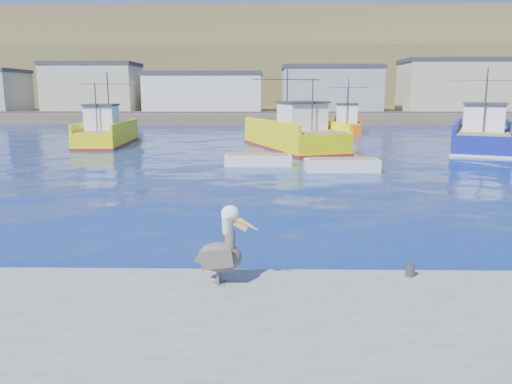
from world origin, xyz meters
TOP-DOWN VIEW (x-y plane):
  - ground at (0.00, 0.00)m, footprint 260.00×260.00m
  - dock_bollards at (0.60, -3.40)m, footprint 36.20×0.20m
  - far_shore at (0.00, 109.20)m, footprint 200.00×81.00m
  - trawler_yellow_a at (-14.46, 30.00)m, footprint 4.79×10.65m
  - trawler_yellow_b at (2.04, 27.19)m, footprint 8.52×13.56m
  - trawler_blue at (17.26, 26.55)m, footprint 8.57×12.71m
  - boat_orange at (8.99, 43.17)m, footprint 4.75×9.05m
  - skiff_mid at (-0.77, 17.27)m, footprint 4.22×1.48m
  - skiff_extra at (4.22, 15.11)m, footprint 4.41×1.73m
  - pelican at (-1.24, -3.91)m, footprint 1.43×0.63m

SIDE VIEW (x-z plane):
  - ground at x=0.00m, z-range 0.00..0.00m
  - skiff_mid at x=-0.77m, z-range -0.17..0.75m
  - skiff_extra at x=4.22m, z-range -0.17..0.77m
  - dock_bollards at x=0.60m, z-range 0.50..0.80m
  - trawler_yellow_a at x=-14.46m, z-range -2.21..4.20m
  - boat_orange at x=8.99m, z-range -2.02..4.10m
  - trawler_blue at x=17.26m, z-range -2.22..4.38m
  - trawler_yellow_b at x=2.04m, z-range -2.23..4.48m
  - pelican at x=-1.24m, z-range 0.37..2.13m
  - far_shore at x=0.00m, z-range -3.02..20.98m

